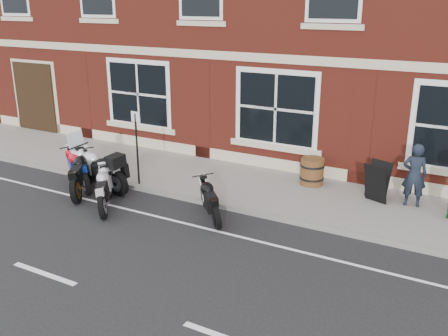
{
  "coord_description": "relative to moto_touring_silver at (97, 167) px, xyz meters",
  "views": [
    {
      "loc": [
        7.05,
        -8.68,
        4.97
      ],
      "look_at": [
        1.38,
        1.6,
        1.0
      ],
      "focal_mm": 40.0,
      "sensor_mm": 36.0,
      "label": 1
    }
  ],
  "objects": [
    {
      "name": "ground",
      "position": [
        2.27,
        -1.01,
        -0.62
      ],
      "size": [
        80.0,
        80.0,
        0.0
      ],
      "primitive_type": "plane",
      "color": "black",
      "rests_on": "ground"
    },
    {
      "name": "sidewalk",
      "position": [
        2.27,
        1.99,
        -0.56
      ],
      "size": [
        30.0,
        3.0,
        0.12
      ],
      "primitive_type": "cube",
      "color": "slate",
      "rests_on": "ground"
    },
    {
      "name": "kerb",
      "position": [
        2.27,
        0.41,
        -0.56
      ],
      "size": [
        30.0,
        0.16,
        0.12
      ],
      "primitive_type": "cube",
      "color": "slate",
      "rests_on": "ground"
    },
    {
      "name": "moto_touring_silver",
      "position": [
        0.0,
        0.0,
        0.0
      ],
      "size": [
        2.31,
        0.65,
        1.53
      ],
      "rotation": [
        0.0,
        0.0,
        1.39
      ],
      "color": "black",
      "rests_on": "ground"
    },
    {
      "name": "moto_sport_red",
      "position": [
        -0.56,
        -0.09,
        -0.08
      ],
      "size": [
        1.81,
        1.27,
        0.94
      ],
      "rotation": [
        0.0,
        0.0,
        0.98
      ],
      "color": "black",
      "rests_on": "ground"
    },
    {
      "name": "moto_sport_black",
      "position": [
        -0.14,
        -0.41,
        -0.06
      ],
      "size": [
        1.25,
        1.92,
        0.98
      ],
      "rotation": [
        0.0,
        0.0,
        0.55
      ],
      "color": "black",
      "rests_on": "ground"
    },
    {
      "name": "moto_sport_silver",
      "position": [
        1.11,
        -0.91,
        -0.12
      ],
      "size": [
        1.25,
        1.65,
        0.88
      ],
      "rotation": [
        0.0,
        0.0,
        0.63
      ],
      "color": "black",
      "rests_on": "ground"
    },
    {
      "name": "moto_naked_black",
      "position": [
        3.73,
        -0.18,
        -0.14
      ],
      "size": [
        1.34,
        1.44,
        0.83
      ],
      "rotation": [
        0.0,
        0.0,
        0.74
      ],
      "color": "black",
      "rests_on": "ground"
    },
    {
      "name": "pedestrian_left",
      "position": [
        7.86,
        2.58,
        0.3
      ],
      "size": [
        0.64,
        0.49,
        1.59
      ],
      "primitive_type": "imported",
      "rotation": [
        0.0,
        0.0,
        3.34
      ],
      "color": "black",
      "rests_on": "sidewalk"
    },
    {
      "name": "a_board_sign",
      "position": [
        7.01,
        2.49,
        -0.0
      ],
      "size": [
        0.7,
        0.58,
        1.0
      ],
      "primitive_type": null,
      "rotation": [
        0.0,
        0.0,
        -0.34
      ],
      "color": "black",
      "rests_on": "sidewalk"
    },
    {
      "name": "barrel_planter",
      "position": [
        5.19,
        2.82,
        -0.13
      ],
      "size": [
        0.67,
        0.67,
        0.75
      ],
      "color": "#442612",
      "rests_on": "sidewalk"
    },
    {
      "name": "parking_sign",
      "position": [
        0.99,
        0.54,
        0.68
      ],
      "size": [
        0.29,
        0.05,
        2.04
      ],
      "rotation": [
        0.0,
        0.0,
        -0.11
      ],
      "color": "black",
      "rests_on": "sidewalk"
    }
  ]
}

